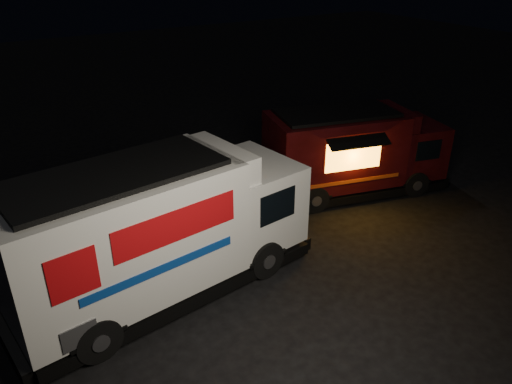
{
  "coord_description": "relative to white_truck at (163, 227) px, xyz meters",
  "views": [
    {
      "loc": [
        -6.84,
        -9.05,
        7.79
      ],
      "look_at": [
        0.0,
        2.0,
        1.25
      ],
      "focal_mm": 35.0,
      "sensor_mm": 36.0,
      "label": 1
    }
  ],
  "objects": [
    {
      "name": "ground",
      "position": [
        3.36,
        -0.73,
        -1.74
      ],
      "size": [
        80.0,
        80.0,
        0.0
      ],
      "primitive_type": "plane",
      "color": "black",
      "rests_on": "ground"
    },
    {
      "name": "white_truck",
      "position": [
        0.0,
        0.0,
        0.0
      ],
      "size": [
        7.97,
        3.63,
        3.48
      ],
      "primitive_type": null,
      "rotation": [
        0.0,
        0.0,
        0.14
      ],
      "color": "silver",
      "rests_on": "ground"
    },
    {
      "name": "red_truck",
      "position": [
        7.62,
        1.73,
        -0.27
      ],
      "size": [
        6.68,
        3.78,
        2.94
      ],
      "primitive_type": null,
      "rotation": [
        0.0,
        0.0,
        -0.24
      ],
      "color": "#390A0E",
      "rests_on": "ground"
    }
  ]
}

